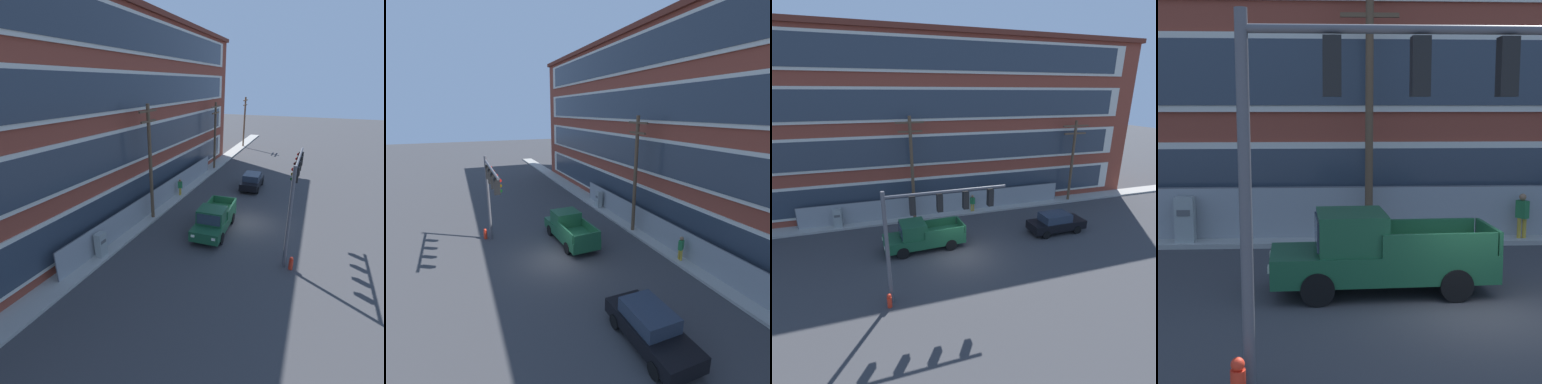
% 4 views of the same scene
% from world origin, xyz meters
% --- Properties ---
extents(ground_plane, '(160.00, 160.00, 0.00)m').
position_xyz_m(ground_plane, '(0.00, 0.00, 0.00)').
color(ground_plane, '#38383A').
extents(sidewalk_building_side, '(80.00, 1.68, 0.16)m').
position_xyz_m(sidewalk_building_side, '(0.00, 7.31, 0.08)').
color(sidewalk_building_side, '#9E9B93').
rests_on(sidewalk_building_side, ground).
extents(brick_mill_building, '(47.95, 11.36, 15.26)m').
position_xyz_m(brick_mill_building, '(-3.06, 13.53, 7.64)').
color(brick_mill_building, brown).
rests_on(brick_mill_building, ground).
extents(chain_link_fence, '(23.27, 0.06, 1.92)m').
position_xyz_m(chain_link_fence, '(0.46, 7.38, 0.98)').
color(chain_link_fence, gray).
rests_on(chain_link_fence, ground).
extents(traffic_signal_mast, '(6.29, 0.43, 6.04)m').
position_xyz_m(traffic_signal_mast, '(-2.70, -3.36, 4.54)').
color(traffic_signal_mast, '#4C4C51').
rests_on(traffic_signal_mast, ground).
extents(pickup_truck_dark_green, '(5.62, 2.24, 2.05)m').
position_xyz_m(pickup_truck_dark_green, '(-2.31, 1.74, 0.96)').
color(pickup_truck_dark_green, '#194C2D').
rests_on(pickup_truck_dark_green, ground).
extents(sedan_black, '(4.41, 1.84, 1.56)m').
position_xyz_m(sedan_black, '(8.04, 1.21, 0.80)').
color(sedan_black, black).
rests_on(sedan_black, ground).
extents(utility_pole_near_corner, '(2.22, 0.26, 8.69)m').
position_xyz_m(utility_pole_near_corner, '(-2.07, 6.84, 4.77)').
color(utility_pole_near_corner, brown).
rests_on(utility_pole_near_corner, ground).
extents(utility_pole_midblock, '(2.70, 0.26, 7.93)m').
position_xyz_m(utility_pole_midblock, '(13.38, 7.00, 4.45)').
color(utility_pole_midblock, brown).
rests_on(utility_pole_midblock, ground).
extents(electrical_cabinet, '(0.62, 0.46, 1.66)m').
position_xyz_m(electrical_cabinet, '(-8.16, 6.93, 0.83)').
color(electrical_cabinet, '#939993').
rests_on(electrical_cabinet, ground).
extents(pedestrian_near_cabinet, '(0.42, 0.47, 1.69)m').
position_xyz_m(pedestrian_near_cabinet, '(3.16, 6.91, 0.97)').
color(pedestrian_near_cabinet, '#B7932D').
rests_on(pedestrian_near_cabinet, ground).
extents(fire_hydrant, '(0.24, 0.24, 0.78)m').
position_xyz_m(fire_hydrant, '(-4.99, -3.77, 0.38)').
color(fire_hydrant, red).
rests_on(fire_hydrant, ground).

